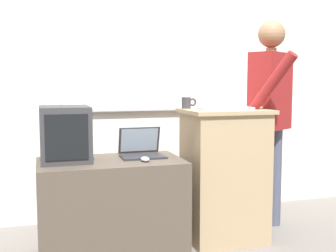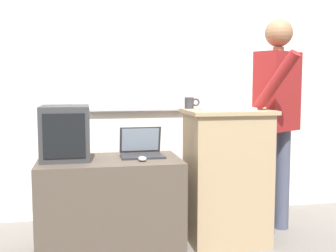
{
  "view_description": "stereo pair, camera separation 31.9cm",
  "coord_description": "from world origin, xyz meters",
  "px_view_note": "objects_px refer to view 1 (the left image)",
  "views": [
    {
      "loc": [
        -1.11,
        -2.53,
        1.26
      ],
      "look_at": [
        -0.18,
        0.51,
        0.94
      ],
      "focal_mm": 45.0,
      "sensor_mm": 36.0,
      "label": 1
    },
    {
      "loc": [
        -0.8,
        -2.61,
        1.26
      ],
      "look_at": [
        -0.18,
        0.51,
        0.94
      ],
      "focal_mm": 45.0,
      "sensor_mm": 36.0,
      "label": 2
    }
  ],
  "objects_px": {
    "person_presenter": "(270,110)",
    "laptop": "(141,148)",
    "side_desk": "(111,207)",
    "lectern_podium": "(224,175)",
    "wireless_keyboard": "(226,109)",
    "coffee_mug": "(187,103)",
    "computer_mouse_by_laptop": "(145,159)",
    "crt_monitor": "(65,134)",
    "computer_mouse_by_keyboard": "(258,107)"
  },
  "relations": [
    {
      "from": "laptop",
      "to": "computer_mouse_by_keyboard",
      "type": "bearing_deg",
      "value": -6.64
    },
    {
      "from": "side_desk",
      "to": "person_presenter",
      "type": "height_order",
      "value": "person_presenter"
    },
    {
      "from": "lectern_podium",
      "to": "wireless_keyboard",
      "type": "xyz_separation_m",
      "value": [
        -0.02,
        -0.07,
        0.54
      ]
    },
    {
      "from": "coffee_mug",
      "to": "person_presenter",
      "type": "bearing_deg",
      "value": -4.09
    },
    {
      "from": "side_desk",
      "to": "laptop",
      "type": "relative_size",
      "value": 3.18
    },
    {
      "from": "side_desk",
      "to": "laptop",
      "type": "bearing_deg",
      "value": 18.96
    },
    {
      "from": "person_presenter",
      "to": "coffee_mug",
      "type": "height_order",
      "value": "person_presenter"
    },
    {
      "from": "side_desk",
      "to": "person_presenter",
      "type": "bearing_deg",
      "value": 6.86
    },
    {
      "from": "computer_mouse_by_laptop",
      "to": "lectern_podium",
      "type": "bearing_deg",
      "value": 12.49
    },
    {
      "from": "person_presenter",
      "to": "laptop",
      "type": "distance_m",
      "value": 1.19
    },
    {
      "from": "computer_mouse_by_keyboard",
      "to": "crt_monitor",
      "type": "distance_m",
      "value": 1.51
    },
    {
      "from": "person_presenter",
      "to": "wireless_keyboard",
      "type": "height_order",
      "value": "person_presenter"
    },
    {
      "from": "wireless_keyboard",
      "to": "crt_monitor",
      "type": "bearing_deg",
      "value": 174.94
    },
    {
      "from": "lectern_podium",
      "to": "crt_monitor",
      "type": "relative_size",
      "value": 2.48
    },
    {
      "from": "person_presenter",
      "to": "crt_monitor",
      "type": "relative_size",
      "value": 4.19
    },
    {
      "from": "computer_mouse_by_keyboard",
      "to": "coffee_mug",
      "type": "xyz_separation_m",
      "value": [
        -0.52,
        0.24,
        0.03
      ]
    },
    {
      "from": "laptop",
      "to": "wireless_keyboard",
      "type": "height_order",
      "value": "wireless_keyboard"
    },
    {
      "from": "wireless_keyboard",
      "to": "laptop",
      "type": "bearing_deg",
      "value": 169.26
    },
    {
      "from": "wireless_keyboard",
      "to": "computer_mouse_by_keyboard",
      "type": "height_order",
      "value": "computer_mouse_by_keyboard"
    },
    {
      "from": "computer_mouse_by_laptop",
      "to": "side_desk",
      "type": "bearing_deg",
      "value": 151.12
    },
    {
      "from": "side_desk",
      "to": "wireless_keyboard",
      "type": "relative_size",
      "value": 2.42
    },
    {
      "from": "person_presenter",
      "to": "crt_monitor",
      "type": "xyz_separation_m",
      "value": [
        -1.72,
        -0.1,
        -0.14
      ]
    },
    {
      "from": "computer_mouse_by_laptop",
      "to": "coffee_mug",
      "type": "distance_m",
      "value": 0.68
    },
    {
      "from": "person_presenter",
      "to": "coffee_mug",
      "type": "relative_size",
      "value": 14.09
    },
    {
      "from": "side_desk",
      "to": "person_presenter",
      "type": "xyz_separation_m",
      "value": [
        1.4,
        0.17,
        0.68
      ]
    },
    {
      "from": "wireless_keyboard",
      "to": "crt_monitor",
      "type": "xyz_separation_m",
      "value": [
        -1.21,
        0.11,
        -0.16
      ]
    },
    {
      "from": "person_presenter",
      "to": "computer_mouse_by_laptop",
      "type": "distance_m",
      "value": 1.25
    },
    {
      "from": "laptop",
      "to": "crt_monitor",
      "type": "height_order",
      "value": "crt_monitor"
    },
    {
      "from": "lectern_podium",
      "to": "coffee_mug",
      "type": "xyz_separation_m",
      "value": [
        -0.25,
        0.19,
        0.57
      ]
    },
    {
      "from": "side_desk",
      "to": "computer_mouse_by_laptop",
      "type": "bearing_deg",
      "value": -28.88
    },
    {
      "from": "crt_monitor",
      "to": "coffee_mug",
      "type": "height_order",
      "value": "coffee_mug"
    },
    {
      "from": "person_presenter",
      "to": "wireless_keyboard",
      "type": "distance_m",
      "value": 0.55
    },
    {
      "from": "side_desk",
      "to": "person_presenter",
      "type": "relative_size",
      "value": 0.58
    },
    {
      "from": "coffee_mug",
      "to": "crt_monitor",
      "type": "bearing_deg",
      "value": -171.23
    },
    {
      "from": "lectern_podium",
      "to": "computer_mouse_by_laptop",
      "type": "height_order",
      "value": "lectern_podium"
    },
    {
      "from": "side_desk",
      "to": "wireless_keyboard",
      "type": "bearing_deg",
      "value": -2.37
    },
    {
      "from": "laptop",
      "to": "wireless_keyboard",
      "type": "bearing_deg",
      "value": -10.74
    },
    {
      "from": "person_presenter",
      "to": "coffee_mug",
      "type": "distance_m",
      "value": 0.74
    },
    {
      "from": "person_presenter",
      "to": "wireless_keyboard",
      "type": "xyz_separation_m",
      "value": [
        -0.51,
        -0.21,
        0.03
      ]
    },
    {
      "from": "wireless_keyboard",
      "to": "crt_monitor",
      "type": "height_order",
      "value": "crt_monitor"
    },
    {
      "from": "lectern_podium",
      "to": "laptop",
      "type": "xyz_separation_m",
      "value": [
        -0.67,
        0.06,
        0.24
      ]
    },
    {
      "from": "computer_mouse_by_laptop",
      "to": "computer_mouse_by_keyboard",
      "type": "relative_size",
      "value": 1.0
    },
    {
      "from": "wireless_keyboard",
      "to": "lectern_podium",
      "type": "bearing_deg",
      "value": 69.49
    },
    {
      "from": "wireless_keyboard",
      "to": "computer_mouse_by_keyboard",
      "type": "distance_m",
      "value": 0.29
    },
    {
      "from": "lectern_podium",
      "to": "laptop",
      "type": "relative_size",
      "value": 3.23
    },
    {
      "from": "lectern_podium",
      "to": "wireless_keyboard",
      "type": "bearing_deg",
      "value": -110.51
    },
    {
      "from": "person_presenter",
      "to": "laptop",
      "type": "xyz_separation_m",
      "value": [
        -1.15,
        -0.08,
        -0.27
      ]
    },
    {
      "from": "computer_mouse_by_laptop",
      "to": "coffee_mug",
      "type": "bearing_deg",
      "value": 38.24
    },
    {
      "from": "person_presenter",
      "to": "crt_monitor",
      "type": "distance_m",
      "value": 1.72
    },
    {
      "from": "person_presenter",
      "to": "computer_mouse_by_laptop",
      "type": "relative_size",
      "value": 17.84
    }
  ]
}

